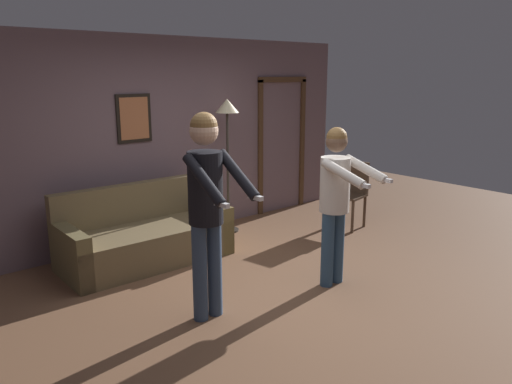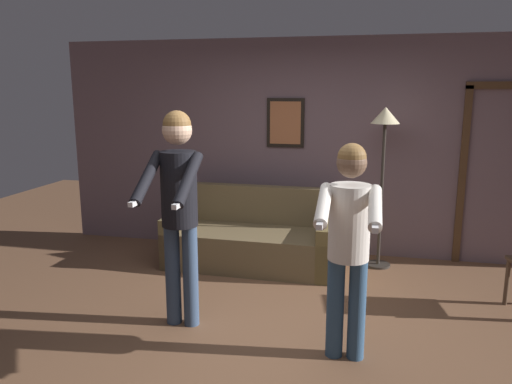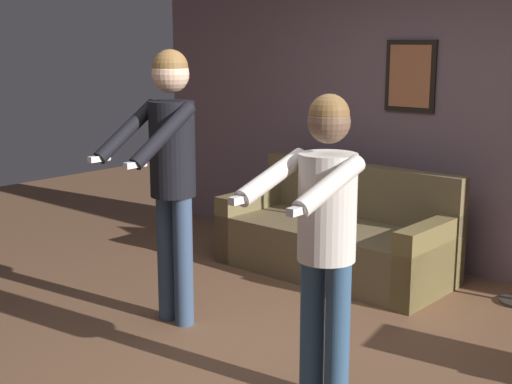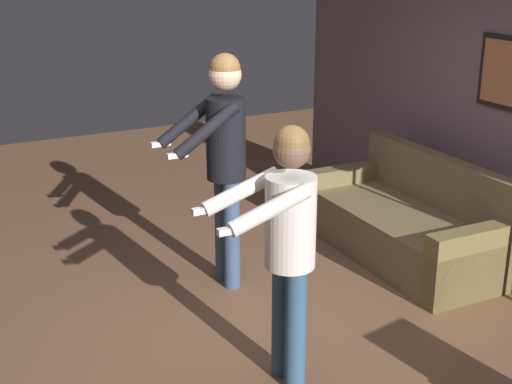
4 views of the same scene
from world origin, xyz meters
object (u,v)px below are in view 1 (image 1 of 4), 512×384
(dining_chair_distant, at_px, (351,190))
(person_standing_right, at_px, (336,192))
(person_standing_left, at_px, (207,196))
(torchiere_lamp, at_px, (227,123))
(couch, at_px, (145,238))

(dining_chair_distant, bearing_deg, person_standing_right, -145.66)
(person_standing_right, bearing_deg, person_standing_left, 170.13)
(person_standing_right, distance_m, dining_chair_distant, 2.14)
(torchiere_lamp, distance_m, person_standing_left, 2.54)
(torchiere_lamp, bearing_deg, person_standing_right, -97.18)
(couch, bearing_deg, person_standing_right, -57.92)
(person_standing_right, bearing_deg, torchiere_lamp, 82.82)
(person_standing_right, relative_size, dining_chair_distant, 1.75)
(torchiere_lamp, bearing_deg, person_standing_left, -131.52)
(torchiere_lamp, bearing_deg, couch, -169.38)
(torchiere_lamp, relative_size, person_standing_left, 0.99)
(dining_chair_distant, bearing_deg, couch, 166.78)
(torchiere_lamp, height_order, person_standing_left, person_standing_left)
(couch, xyz_separation_m, torchiere_lamp, (1.43, 0.27, 1.21))
(person_standing_left, bearing_deg, torchiere_lamp, 48.48)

